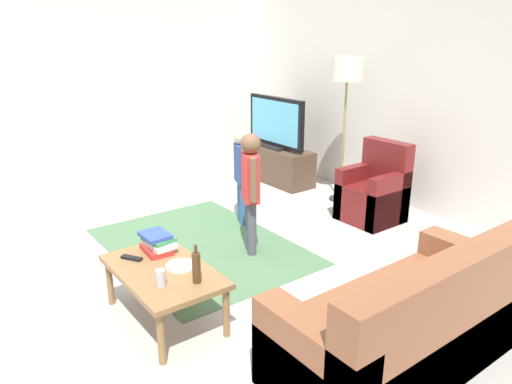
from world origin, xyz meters
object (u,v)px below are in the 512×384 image
Objects in this scene: soda_can at (161,278)px; plate at (181,266)px; bottle at (196,267)px; tv at (276,123)px; couch at (413,327)px; armchair at (375,195)px; child_near_tv at (242,167)px; coffee_table at (163,275)px; book_stack at (157,243)px; tv_remote at (132,258)px; child_center at (251,183)px; tv_stand at (276,165)px; floor_lamp at (347,77)px.

plate is at bearing 125.27° from soda_can.
tv is at bearing 132.82° from bottle.
couch is 2.58m from armchair.
coffee_table is (1.22, -1.56, -0.28)m from child_near_tv.
book_stack is at bearing -87.62° from armchair.
tv_remote is (-0.28, -0.12, 0.06)m from coffee_table.
child_center is at bearing 103.55° from book_stack.
tv_stand is at bearing 134.95° from child_center.
soda_can reaches higher than tv_remote.
child_near_tv is 2.22m from soda_can.
child_center is 6.94× the size of tv_remote.
book_stack is 0.35m from plate.
child_center reaches higher than armchair.
bottle is 2.33× the size of soda_can.
floor_lamp is at bearing 110.23° from coffee_table.
floor_lamp is at bearing 105.70° from book_stack.
bottle is (0.61, -0.00, 0.04)m from book_stack.
armchair reaches higher than bottle.
child_center is (0.67, -0.36, 0.06)m from child_near_tv.
bottle is at bearing -75.13° from armchair.
coffee_table is (1.12, -3.03, -1.17)m from floor_lamp.
tv is 3.77m from bottle.
child_center is 4.21× the size of bottle.
coffee_table is 5.88× the size of tv_remote.
book_stack is 1.33× the size of plate.
book_stack reaches higher than coffee_table.
floor_lamp is at bearing 8.77° from tv.
tv_stand is at bearing -172.27° from floor_lamp.
floor_lamp reaches higher than child_center.
soda_can is 0.55× the size of plate.
floor_lamp is 3.45m from tv_remote.
bottle is (1.54, -1.46, -0.11)m from child_near_tv.
coffee_table is at bearing -112.73° from plate.
tv is 0.61× the size of couch.
soda_can is 0.30m from plate.
armchair is 1.70m from child_center.
armchair is 0.76× the size of child_center.
tv_stand is 4.12× the size of book_stack.
child_near_tv reaches higher than soda_can.
child_near_tv is 1.94m from tv_remote.
tv_remote is (1.96, -3.00, 0.19)m from tv_stand.
tv_stand is 3.88m from soda_can.
child_center is 1.37m from tv_remote.
soda_can is (1.34, -3.15, -1.06)m from floor_lamp.
plate is at bearing -68.15° from floor_lamp.
child_center reaches higher than plate.
couch is 3.48m from floor_lamp.
tv_remote is 1.42× the size of soda_can.
soda_can is at bearing -67.01° from floor_lamp.
child_center is at bearing -28.67° from child_near_tv.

